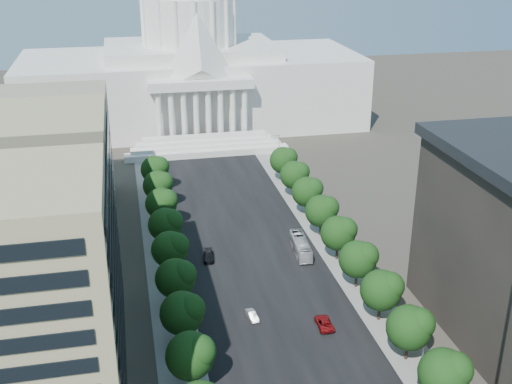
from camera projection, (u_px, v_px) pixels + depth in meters
road_asphalt at (240, 231)px, 152.75m from camera, size 30.00×260.00×0.01m
sidewalk_left at (160, 238)px, 149.10m from camera, size 8.00×260.00×0.02m
sidewalk_right at (317, 224)px, 156.40m from camera, size 8.00×260.00×0.02m
capitol at (191, 69)px, 231.02m from camera, size 120.00×56.00×73.00m
office_block_left_far at (26, 172)px, 146.89m from camera, size 38.00×52.00×30.00m
tree_l_c at (192, 355)px, 97.87m from camera, size 7.79×7.60×9.97m
tree_l_d at (184, 312)px, 108.73m from camera, size 7.79×7.60×9.97m
tree_l_e at (177, 277)px, 119.59m from camera, size 7.79×7.60×9.97m
tree_l_f at (171, 248)px, 130.45m from camera, size 7.79×7.60×9.97m
tree_l_g at (167, 224)px, 141.31m from camera, size 7.79×7.60×9.97m
tree_l_h at (163, 203)px, 152.16m from camera, size 7.79×7.60×9.97m
tree_l_i at (159, 185)px, 163.02m from camera, size 7.79×7.60×9.97m
tree_l_j at (156, 169)px, 173.88m from camera, size 7.79×7.60×9.97m
tree_r_b at (446, 372)px, 93.92m from camera, size 7.79×7.60×9.97m
tree_r_c at (412, 327)px, 104.78m from camera, size 7.79×7.60×9.97m
tree_r_d at (383, 289)px, 115.64m from camera, size 7.79×7.60×9.97m
tree_r_e at (360, 258)px, 126.50m from camera, size 7.79×7.60×9.97m
tree_r_f at (340, 232)px, 137.36m from camera, size 7.79×7.60×9.97m
tree_r_g at (323, 210)px, 148.22m from camera, size 7.79×7.60×9.97m
tree_r_h at (308, 191)px, 159.08m from camera, size 7.79×7.60×9.97m
tree_r_i at (296, 174)px, 169.94m from camera, size 7.79×7.60×9.97m
tree_r_j at (284, 159)px, 180.80m from camera, size 7.79×7.60×9.97m
streetlight_b at (422, 331)px, 104.59m from camera, size 2.61×0.44×9.00m
streetlight_c at (367, 260)px, 127.22m from camera, size 2.61×0.44×9.00m
streetlight_d at (328, 210)px, 149.84m from camera, size 2.61×0.44×9.00m
streetlight_e at (299, 173)px, 172.46m from camera, size 2.61×0.44×9.00m
streetlight_f at (277, 145)px, 195.09m from camera, size 2.61×0.44×9.00m
car_silver at (252, 315)px, 118.12m from camera, size 1.98×4.26×1.35m
car_red at (324, 323)px, 115.70m from camera, size 2.81×5.81×1.59m
car_dark_b at (209, 256)px, 139.25m from camera, size 2.75×5.58×1.56m
city_bus at (301, 246)px, 141.78m from camera, size 3.75×12.45×3.42m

